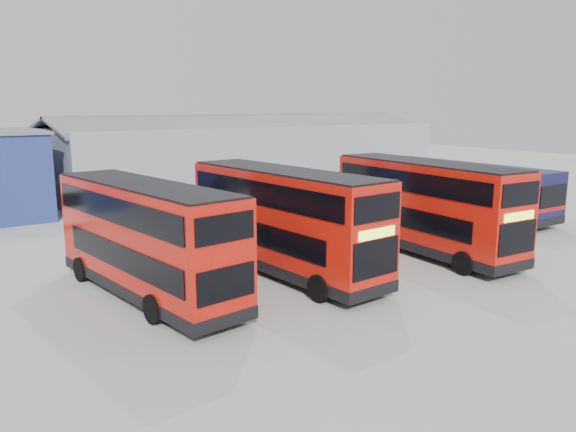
{
  "coord_description": "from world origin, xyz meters",
  "views": [
    {
      "loc": [
        -15.16,
        -19.32,
        6.58
      ],
      "look_at": [
        -2.24,
        -0.77,
        2.1
      ],
      "focal_mm": 35.0,
      "sensor_mm": 36.0,
      "label": 1
    }
  ],
  "objects_px": {
    "double_decker_centre": "(284,222)",
    "double_decker_left": "(146,241)",
    "maintenance_shed": "(245,155)",
    "single_decker_blue": "(463,190)",
    "double_decker_right": "(424,208)"
  },
  "relations": [
    {
      "from": "double_decker_centre",
      "to": "double_decker_left",
      "type": "bearing_deg",
      "value": 171.96
    },
    {
      "from": "maintenance_shed",
      "to": "double_decker_centre",
      "type": "relative_size",
      "value": 3.07
    },
    {
      "from": "double_decker_centre",
      "to": "single_decker_blue",
      "type": "height_order",
      "value": "double_decker_centre"
    },
    {
      "from": "double_decker_centre",
      "to": "single_decker_blue",
      "type": "distance_m",
      "value": 16.15
    },
    {
      "from": "maintenance_shed",
      "to": "double_decker_right",
      "type": "height_order",
      "value": "maintenance_shed"
    },
    {
      "from": "double_decker_centre",
      "to": "double_decker_right",
      "type": "distance_m",
      "value": 7.05
    },
    {
      "from": "double_decker_left",
      "to": "double_decker_right",
      "type": "height_order",
      "value": "double_decker_right"
    },
    {
      "from": "maintenance_shed",
      "to": "double_decker_left",
      "type": "distance_m",
      "value": 26.82
    },
    {
      "from": "double_decker_left",
      "to": "double_decker_right",
      "type": "relative_size",
      "value": 0.97
    },
    {
      "from": "double_decker_left",
      "to": "double_decker_right",
      "type": "distance_m",
      "value": 12.51
    },
    {
      "from": "maintenance_shed",
      "to": "double_decker_left",
      "type": "xyz_separation_m",
      "value": [
        -16.45,
        -21.17,
        -0.61
      ]
    },
    {
      "from": "double_decker_left",
      "to": "double_decker_centre",
      "type": "bearing_deg",
      "value": 168.87
    },
    {
      "from": "double_decker_centre",
      "to": "single_decker_blue",
      "type": "relative_size",
      "value": 0.86
    },
    {
      "from": "single_decker_blue",
      "to": "double_decker_left",
      "type": "bearing_deg",
      "value": 9.87
    },
    {
      "from": "double_decker_right",
      "to": "single_decker_blue",
      "type": "distance_m",
      "value": 9.91
    }
  ]
}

